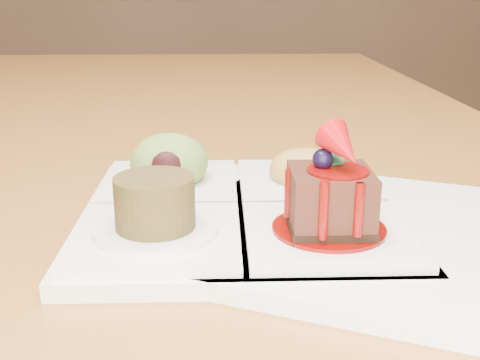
{
  "coord_description": "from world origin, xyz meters",
  "views": [
    {
      "loc": [
        0.12,
        -0.69,
        0.92
      ],
      "look_at": [
        0.14,
        -0.27,
        0.79
      ],
      "focal_mm": 45.0,
      "sensor_mm": 36.0,
      "label": 1
    }
  ],
  "objects": [
    {
      "name": "dining_table",
      "position": [
        0.0,
        0.0,
        0.68
      ],
      "size": [
        1.0,
        1.8,
        0.75
      ],
      "color": "olive",
      "rests_on": "ground"
    },
    {
      "name": "sampler_plate",
      "position": [
        0.14,
        -0.26,
        0.77
      ],
      "size": [
        0.24,
        0.24,
        0.09
      ],
      "rotation": [
        0.0,
        0.0,
        -0.01
      ],
      "color": "silver",
      "rests_on": "dining_table"
    },
    {
      "name": "second_plate",
      "position": [
        0.23,
        -0.3,
        0.76
      ],
      "size": [
        0.31,
        0.31,
        0.01
      ],
      "primitive_type": "cube",
      "rotation": [
        0.0,
        0.0,
        -0.42
      ],
      "color": "silver",
      "rests_on": "dining_table"
    }
  ]
}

